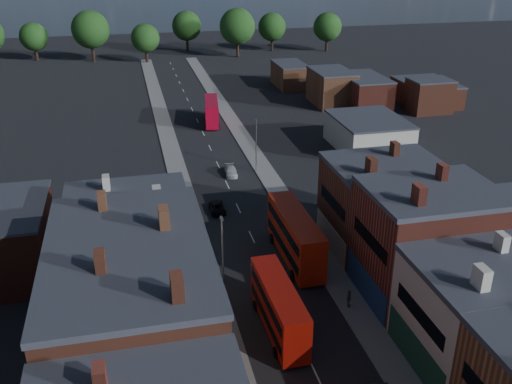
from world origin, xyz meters
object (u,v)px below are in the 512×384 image
bus_0 (279,307)px  bus_1 (295,235)px  car_3 (231,171)px  ped_3 (349,299)px  car_2 (217,208)px  bus_2 (212,111)px

bus_0 → bus_1: 12.72m
bus_0 → car_3: bus_0 is taller
car_3 → ped_3: (4.76, -35.34, 0.44)m
car_2 → bus_1: bearing=-64.2°
bus_1 → bus_2: (-1.00, 51.56, -0.50)m
ped_3 → car_2: bearing=39.8°
bus_1 → bus_2: size_ratio=1.18×
bus_2 → car_2: size_ratio=2.64×
car_3 → bus_2: bearing=91.2°
bus_2 → bus_0: bearing=-85.8°
bus_1 → car_3: bearing=94.4°
bus_0 → car_2: size_ratio=2.70×
bus_0 → car_2: (-1.36, 25.25, -1.98)m
bus_0 → car_3: (2.70, 37.14, -1.94)m
car_2 → car_3: 12.56m
car_2 → bus_0: bearing=-86.2°
bus_1 → car_3: 25.66m
bus_1 → car_3: size_ratio=3.07×
bus_1 → bus_2: bearing=90.3°
bus_0 → bus_2: bus_0 is taller
car_3 → ped_3: size_ratio=2.24×
bus_1 → car_3: bus_1 is taller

